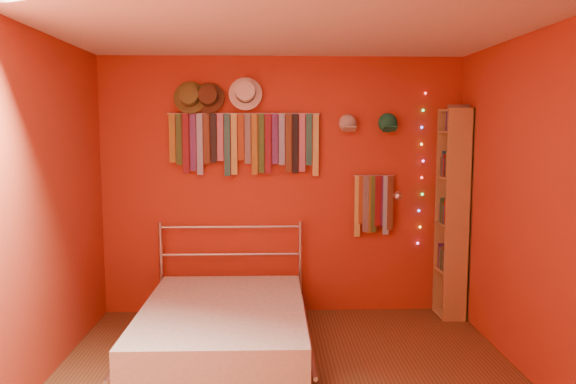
{
  "coord_description": "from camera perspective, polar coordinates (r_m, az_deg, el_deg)",
  "views": [
    {
      "loc": [
        -0.13,
        -3.7,
        1.81
      ],
      "look_at": [
        0.03,
        0.9,
        1.29
      ],
      "focal_mm": 35.0,
      "sensor_mm": 36.0,
      "label": 1
    }
  ],
  "objects": [
    {
      "name": "left_wall",
      "position": [
        4.08,
        -25.35,
        -2.09
      ],
      "size": [
        0.02,
        3.5,
        2.5
      ],
      "primitive_type": "cube",
      "color": "#A7311B",
      "rests_on": "ground"
    },
    {
      "name": "cap_green",
      "position": [
        5.52,
        10.1,
        6.91
      ],
      "size": [
        0.18,
        0.23,
        0.18
      ],
      "color": "#176B49",
      "rests_on": "back_wall"
    },
    {
      "name": "fedora_white",
      "position": [
        5.36,
        -4.36,
        10.05
      ],
      "size": [
        0.32,
        0.17,
        0.31
      ],
      "rotation": [
        1.36,
        0.0,
        0.0
      ],
      "color": "white",
      "rests_on": "back_wall"
    },
    {
      "name": "reading_lamp",
      "position": [
        5.39,
        11.02,
        -0.41
      ],
      "size": [
        0.07,
        0.31,
        0.09
      ],
      "color": "silver",
      "rests_on": "back_wall"
    },
    {
      "name": "ceiling",
      "position": [
        3.77,
        0.08,
        16.99
      ],
      "size": [
        3.5,
        3.5,
        0.02
      ],
      "primitive_type": "cube",
      "color": "white",
      "rests_on": "back_wall"
    },
    {
      "name": "bed",
      "position": [
        4.68,
        -6.57,
        -13.52
      ],
      "size": [
        1.4,
        1.91,
        0.92
      ],
      "rotation": [
        0.0,
        0.0,
        -0.01
      ],
      "color": "silver",
      "rests_on": "ground"
    },
    {
      "name": "tie_rack",
      "position": [
        5.39,
        -4.36,
        5.26
      ],
      "size": [
        1.45,
        0.03,
        0.6
      ],
      "color": "silver",
      "rests_on": "back_wall"
    },
    {
      "name": "cap_white",
      "position": [
        5.45,
        6.09,
        6.94
      ],
      "size": [
        0.18,
        0.22,
        0.18
      ],
      "color": "beige",
      "rests_on": "back_wall"
    },
    {
      "name": "fairy_lights",
      "position": [
        5.63,
        13.41,
        2.25
      ],
      "size": [
        0.06,
        0.02,
        1.49
      ],
      "color": "#FF3333",
      "rests_on": "back_wall"
    },
    {
      "name": "fedora_brown",
      "position": [
        5.39,
        -8.1,
        9.56
      ],
      "size": [
        0.3,
        0.16,
        0.29
      ],
      "rotation": [
        1.36,
        0.0,
        0.0
      ],
      "color": "#4B2D1A",
      "rests_on": "back_wall"
    },
    {
      "name": "back_wall",
      "position": [
        5.48,
        -0.58,
        0.58
      ],
      "size": [
        3.5,
        0.02,
        2.5
      ],
      "primitive_type": "cube",
      "color": "#A7311B",
      "rests_on": "ground"
    },
    {
      "name": "fedora_olive",
      "position": [
        5.41,
        -9.98,
        9.55
      ],
      "size": [
        0.31,
        0.17,
        0.31
      ],
      "rotation": [
        1.36,
        0.0,
        0.0
      ],
      "color": "brown",
      "rests_on": "back_wall"
    },
    {
      "name": "bookshelf",
      "position": [
        5.58,
        16.75,
        -1.99
      ],
      "size": [
        0.25,
        0.34,
        2.0
      ],
      "color": "#A18148",
      "rests_on": "ground"
    },
    {
      "name": "right_wall",
      "position": [
        4.19,
        24.77,
        -1.84
      ],
      "size": [
        0.02,
        3.5,
        2.5
      ],
      "primitive_type": "cube",
      "color": "#A7311B",
      "rests_on": "ground"
    },
    {
      "name": "small_tie_rack",
      "position": [
        5.53,
        8.7,
        -1.06
      ],
      "size": [
        0.4,
        0.03,
        0.61
      ],
      "color": "silver",
      "rests_on": "back_wall"
    }
  ]
}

